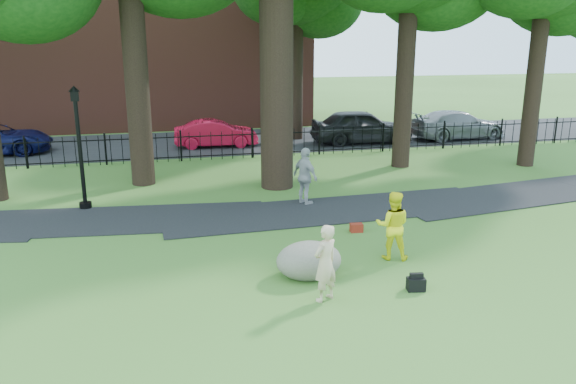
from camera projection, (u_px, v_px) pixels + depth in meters
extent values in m
plane|color=#396122|center=(342.00, 263.00, 12.88)|extent=(120.00, 120.00, 0.00)
cube|color=black|center=(332.00, 211.00, 16.76)|extent=(36.07, 3.85, 0.03)
cube|color=black|center=(239.00, 141.00, 27.89)|extent=(80.00, 7.00, 0.02)
cube|color=black|center=(252.00, 134.00, 23.87)|extent=(44.00, 0.04, 0.04)
cube|color=black|center=(252.00, 154.00, 24.09)|extent=(44.00, 0.04, 0.04)
cube|color=brown|center=(148.00, 20.00, 32.90)|extent=(18.00, 8.00, 12.00)
cylinder|color=black|center=(276.00, 29.00, 18.05)|extent=(1.10, 1.10, 10.50)
cylinder|color=black|center=(135.00, 51.00, 18.64)|extent=(0.80, 0.80, 9.10)
cylinder|color=black|center=(406.00, 59.00, 21.43)|extent=(0.70, 0.70, 8.40)
cylinder|color=black|center=(536.00, 63.00, 21.66)|extent=(0.64, 0.64, 8.05)
imported|color=#CEB08D|center=(325.00, 263.00, 10.85)|extent=(0.68, 0.61, 1.56)
imported|color=yellow|center=(393.00, 225.00, 12.94)|extent=(0.96, 0.86, 1.61)
imported|color=#99999D|center=(305.00, 176.00, 17.15)|extent=(0.83, 1.13, 1.78)
ellipsoid|color=slate|center=(309.00, 258.00, 12.06)|extent=(1.47, 1.14, 0.83)
cylinder|color=black|center=(81.00, 156.00, 16.52)|extent=(0.12, 0.12, 3.23)
cylinder|color=black|center=(86.00, 206.00, 16.92)|extent=(0.36, 0.36, 0.20)
cube|color=black|center=(75.00, 96.00, 16.04)|extent=(0.24, 0.24, 0.30)
cone|color=black|center=(74.00, 89.00, 15.99)|extent=(0.32, 0.32, 0.16)
cube|color=black|center=(416.00, 284.00, 11.44)|extent=(0.39, 0.28, 0.27)
cube|color=maroon|center=(356.00, 228.00, 14.90)|extent=(0.35, 0.24, 0.23)
imported|color=red|center=(216.00, 133.00, 26.37)|extent=(3.90, 1.48, 1.27)
imported|color=black|center=(361.00, 126.00, 27.22)|extent=(4.99, 2.26, 1.66)
imported|color=gray|center=(457.00, 125.00, 28.45)|extent=(5.06, 2.32, 1.44)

